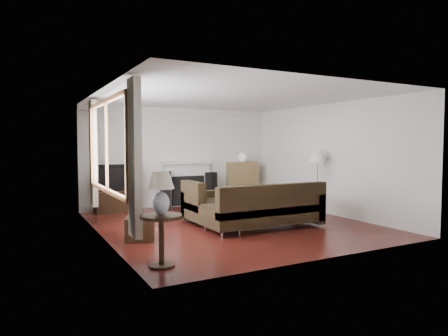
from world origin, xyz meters
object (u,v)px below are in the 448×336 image
sectional_sofa (263,207)px  floor_lamp (317,182)px  side_table (161,241)px  tv_stand (117,201)px  coffee_table (232,207)px  bookshelf (242,182)px

sectional_sofa → floor_lamp: (1.89, 0.68, 0.33)m
side_table → tv_stand: bearing=84.1°
sectional_sofa → side_table: bearing=-151.1°
tv_stand → floor_lamp: 4.65m
tv_stand → sectional_sofa: size_ratio=0.40×
sectional_sofa → floor_lamp: size_ratio=1.71×
coffee_table → side_table: bearing=-157.0°
bookshelf → coffee_table: bookshelf is taller
floor_lamp → side_table: floor_lamp is taller
bookshelf → coffee_table: bearing=-126.9°
sectional_sofa → coffee_table: (0.14, 1.48, -0.21)m
tv_stand → floor_lamp: size_ratio=0.69×
tv_stand → coffee_table: bearing=-38.2°
floor_lamp → side_table: (-4.37, -2.04, -0.39)m
sectional_sofa → side_table: size_ratio=3.68×
coffee_table → sectional_sofa: bearing=-119.7°
bookshelf → coffee_table: 2.18m
tv_stand → floor_lamp: floor_lamp is taller
sectional_sofa → floor_lamp: floor_lamp is taller
sectional_sofa → coffee_table: sectional_sofa is taller
sectional_sofa → coffee_table: size_ratio=2.55×
bookshelf → floor_lamp: 2.57m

